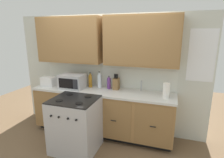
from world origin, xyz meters
TOP-DOWN VIEW (x-y plane):
  - ground_plane at (0.00, 0.00)m, footprint 8.00×8.00m
  - wall_unit at (0.00, 0.50)m, footprint 3.96×0.40m
  - counter_run at (0.00, 0.30)m, footprint 2.79×0.64m
  - stove_range at (-0.24, -0.33)m, footprint 0.76×0.68m
  - microwave at (-0.61, 0.26)m, footprint 0.48×0.37m
  - toaster at (-1.17, 0.24)m, footprint 0.28×0.18m
  - knife_block at (0.25, 0.46)m, footprint 0.11×0.14m
  - sink_faucet at (0.73, 0.51)m, footprint 0.02×0.02m
  - paper_towel_roll at (1.20, 0.24)m, footprint 0.12×0.12m
  - bottle_violet at (0.10, 0.45)m, footprint 0.07×0.07m
  - bottle_clear at (-0.10, 0.45)m, footprint 0.08×0.08m
  - bottle_amber at (-0.30, 0.43)m, footprint 0.07×0.07m

SIDE VIEW (x-z plane):
  - ground_plane at x=0.00m, z-range 0.00..0.00m
  - stove_range at x=-0.24m, z-range 0.00..0.95m
  - counter_run at x=0.00m, z-range 0.01..0.94m
  - toaster at x=-1.17m, z-range 0.92..1.11m
  - sink_faucet at x=0.73m, z-range 0.92..1.12m
  - knife_block at x=0.25m, z-range 0.88..1.19m
  - bottle_violet at x=0.10m, z-range 0.92..1.18m
  - paper_towel_roll at x=1.20m, z-range 0.92..1.18m
  - microwave at x=-0.61m, z-range 0.92..1.20m
  - bottle_amber at x=-0.30m, z-range 0.92..1.22m
  - bottle_clear at x=-0.10m, z-range 0.92..1.25m
  - wall_unit at x=0.00m, z-range 0.43..2.79m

